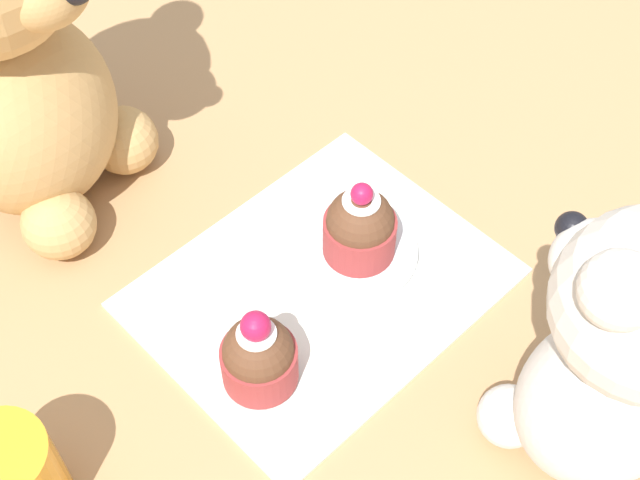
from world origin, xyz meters
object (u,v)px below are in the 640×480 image
object	(u,v)px
teddy_bear_cream	(619,353)
saucer_plate	(356,249)
teddy_bear_tan	(8,51)
cupcake_near_tan_bear	(357,225)
cupcake_near_cream_bear	(259,356)

from	to	relation	value
teddy_bear_cream	saucer_plate	size ratio (longest dim) A/B	2.51
teddy_bear_tan	cupcake_near_tan_bear	bearing A→B (deg)	-82.73
teddy_bear_cream	cupcake_near_cream_bear	world-z (taller)	teddy_bear_cream
cupcake_near_cream_bear	saucer_plate	xyz separation A→B (m)	(-0.12, -0.03, -0.02)
teddy_bear_tan	cupcake_near_cream_bear	size ratio (longest dim) A/B	4.05
teddy_bear_tan	saucer_plate	xyz separation A→B (m)	(-0.12, 0.21, -0.13)
cupcake_near_cream_bear	cupcake_near_tan_bear	xyz separation A→B (m)	(-0.12, -0.03, 0.01)
teddy_bear_cream	cupcake_near_tan_bear	bearing A→B (deg)	-79.27
teddy_bear_cream	teddy_bear_tan	xyz separation A→B (m)	(0.12, -0.40, 0.03)
teddy_bear_cream	teddy_bear_tan	world-z (taller)	teddy_bear_tan
teddy_bear_cream	cupcake_near_cream_bear	bearing A→B (deg)	-44.25
teddy_bear_tan	cupcake_near_tan_bear	size ratio (longest dim) A/B	4.12
teddy_bear_tan	cupcake_near_cream_bear	world-z (taller)	teddy_bear_tan
teddy_bear_tan	cupcake_near_tan_bear	world-z (taller)	teddy_bear_tan
teddy_bear_tan	cupcake_near_tan_bear	xyz separation A→B (m)	(-0.12, 0.21, -0.10)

